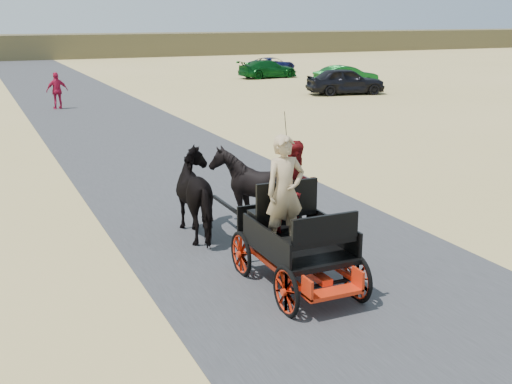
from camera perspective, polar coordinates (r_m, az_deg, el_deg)
name	(u,v)px	position (r m, az deg, el deg)	size (l,w,h in m)	color
ground	(342,285)	(10.78, 7.63, -8.19)	(140.00, 140.00, 0.00)	tan
road	(342,285)	(10.78, 7.63, -8.16)	(6.00, 140.00, 0.01)	#38383A
ridge_far	(18,47)	(70.60, -20.42, 11.99)	(140.00, 6.00, 2.40)	brown
carriage	(296,265)	(10.53, 3.61, -6.53)	(1.30, 2.40, 0.72)	black
horse_left	(202,195)	(12.78, -4.84, -0.27)	(0.91, 2.01, 1.70)	black
horse_right	(252,189)	(13.17, -0.33, 0.27)	(1.37, 1.54, 1.70)	black
driver_man	(285,192)	(10.08, 2.59, 0.04)	(0.66, 0.43, 1.80)	tan
passenger_woman	(297,187)	(10.81, 3.63, 0.46)	(0.77, 0.60, 1.58)	#660C0F
pedestrian	(57,91)	(31.96, -17.26, 8.60)	(1.01, 0.42, 1.73)	#B3143B
car_a	(346,81)	(36.74, 7.97, 9.75)	(1.75, 4.34, 1.48)	black
car_b	(346,76)	(40.49, 8.01, 10.14)	(1.39, 3.98, 1.31)	#0C4C19
car_c	(268,69)	(46.13, 1.06, 10.88)	(1.75, 4.30, 1.25)	#0C4C19
car_d	(272,65)	(51.05, 1.41, 11.25)	(1.88, 4.07, 1.13)	navy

